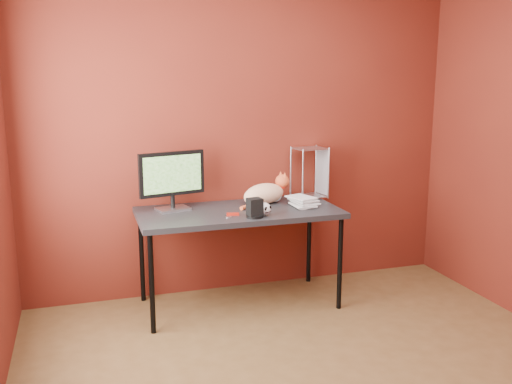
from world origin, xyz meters
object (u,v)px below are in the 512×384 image
object	(u,v)px
desk	(239,217)
skull_mug	(264,209)
cat	(265,193)
speaker	(255,209)
monitor	(172,178)
book_stack	(295,152)

from	to	relation	value
desk	skull_mug	distance (m)	0.27
desk	skull_mug	xyz separation A→B (m)	(0.13, -0.21, 0.10)
cat	speaker	size ratio (longest dim) A/B	3.35
speaker	monitor	bearing A→B (deg)	134.66
desk	monitor	size ratio (longest dim) A/B	3.00
cat	book_stack	bearing A→B (deg)	-60.71
cat	desk	bearing A→B (deg)	-166.87
speaker	skull_mug	bearing A→B (deg)	13.97
skull_mug	speaker	xyz separation A→B (m)	(-0.08, -0.03, 0.02)
speaker	book_stack	xyz separation A→B (m)	(0.38, 0.22, 0.36)
monitor	speaker	world-z (taller)	monitor
monitor	skull_mug	xyz separation A→B (m)	(0.60, -0.36, -0.20)
skull_mug	speaker	world-z (taller)	speaker
monitor	skull_mug	distance (m)	0.73
book_stack	speaker	bearing A→B (deg)	-150.53
speaker	book_stack	size ratio (longest dim) A/B	0.16
cat	book_stack	size ratio (longest dim) A/B	0.55
skull_mug	speaker	distance (m)	0.09
desk	monitor	xyz separation A→B (m)	(-0.47, 0.14, 0.30)
desk	cat	world-z (taller)	cat
cat	monitor	bearing A→B (deg)	163.46
cat	skull_mug	distance (m)	0.38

